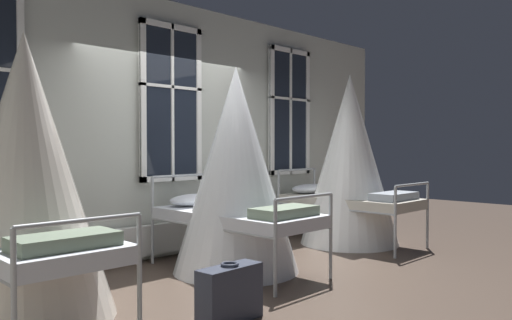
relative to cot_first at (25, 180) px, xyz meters
name	(u,v)px	position (x,y,z in m)	size (l,w,h in m)	color
ground	(236,272)	(2.21, -0.07, -1.11)	(17.88, 17.88, 0.00)	#4C3D33
back_wall_with_windows	(167,129)	(2.21, 1.22, 0.49)	(8.92, 0.10, 3.21)	#B2B7AD
window_bank	(172,171)	(2.21, 1.10, -0.04)	(5.41, 0.10, 2.83)	black
cot_first	(25,180)	(0.00, 0.00, 0.00)	(1.39, 1.96, 2.29)	#9EA3A8
cot_second	(236,172)	(2.25, -0.03, -0.02)	(1.39, 1.98, 2.25)	#9EA3A8
cot_third	(349,162)	(4.49, 0.01, 0.05)	(1.39, 1.97, 2.40)	#9EA3A8
suitcase_dark	(230,294)	(1.10, -1.19, -0.89)	(0.57, 0.24, 0.47)	#2D3342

